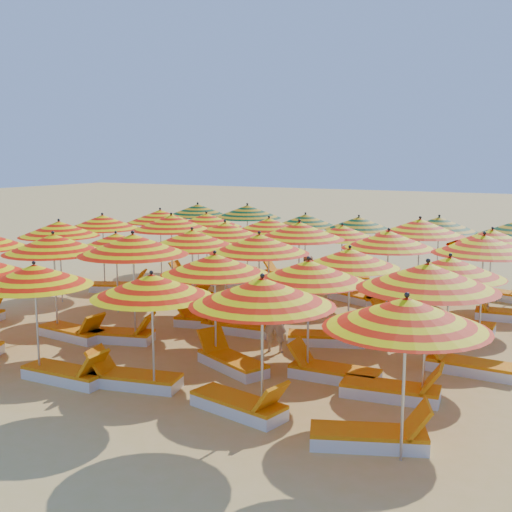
# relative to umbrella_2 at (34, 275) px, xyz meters

# --- Properties ---
(ground) EXTENTS (120.00, 120.00, 0.00)m
(ground) POSITION_rel_umbrella_2_xyz_m (1.24, 5.80, -2.01)
(ground) COLOR tan
(ground) RESTS_ON ground
(umbrella_2) EXTENTS (2.73, 2.73, 2.29)m
(umbrella_2) POSITION_rel_umbrella_2_xyz_m (0.00, 0.00, 0.00)
(umbrella_2) COLOR silver
(umbrella_2) RESTS_ON ground
(umbrella_3) EXTENTS (2.79, 2.79, 2.26)m
(umbrella_3) POSITION_rel_umbrella_2_xyz_m (2.45, 0.39, -0.02)
(umbrella_3) COLOR silver
(umbrella_3) RESTS_ON ground
(umbrella_4) EXTENTS (2.57, 2.57, 2.44)m
(umbrella_4) POSITION_rel_umbrella_2_xyz_m (4.73, 0.24, 0.14)
(umbrella_4) COLOR silver
(umbrella_4) RESTS_ON ground
(umbrella_5) EXTENTS (2.98, 2.98, 2.42)m
(umbrella_5) POSITION_rel_umbrella_2_xyz_m (7.03, 0.09, 0.11)
(umbrella_5) COLOR silver
(umbrella_5) RESTS_ON ground
(umbrella_7) EXTENTS (3.07, 3.07, 2.48)m
(umbrella_7) POSITION_rel_umbrella_2_xyz_m (-2.01, 2.38, 0.17)
(umbrella_7) COLOR silver
(umbrella_7) RESTS_ON ground
(umbrella_8) EXTENTS (2.66, 2.66, 2.60)m
(umbrella_8) POSITION_rel_umbrella_2_xyz_m (0.18, 2.63, 0.27)
(umbrella_8) COLOR silver
(umbrella_8) RESTS_ON ground
(umbrella_9) EXTENTS (2.26, 2.26, 2.34)m
(umbrella_9) POSITION_rel_umbrella_2_xyz_m (2.42, 2.47, 0.04)
(umbrella_9) COLOR silver
(umbrella_9) RESTS_ON ground
(umbrella_10) EXTENTS (2.91, 2.91, 2.35)m
(umbrella_10) POSITION_rel_umbrella_2_xyz_m (4.43, 2.62, 0.05)
(umbrella_10) COLOR silver
(umbrella_10) RESTS_ON ground
(umbrella_11) EXTENTS (2.80, 2.80, 2.53)m
(umbrella_11) POSITION_rel_umbrella_2_xyz_m (6.74, 2.35, 0.22)
(umbrella_11) COLOR silver
(umbrella_11) RESTS_ON ground
(umbrella_12) EXTENTS (2.89, 2.89, 2.44)m
(umbrella_12) POSITION_rel_umbrella_2_xyz_m (-4.42, 4.89, 0.13)
(umbrella_12) COLOR silver
(umbrella_12) RESTS_ON ground
(umbrella_13) EXTENTS (2.55, 2.55, 2.24)m
(umbrella_13) POSITION_rel_umbrella_2_xyz_m (-2.17, 4.73, -0.05)
(umbrella_13) COLOR silver
(umbrella_13) RESTS_ON ground
(umbrella_14) EXTENTS (2.98, 2.98, 2.46)m
(umbrella_14) POSITION_rel_umbrella_2_xyz_m (0.25, 4.80, 0.15)
(umbrella_14) COLOR silver
(umbrella_14) RESTS_ON ground
(umbrella_15) EXTENTS (3.12, 3.12, 2.50)m
(umbrella_15) POSITION_rel_umbrella_2_xyz_m (2.25, 4.65, 0.18)
(umbrella_15) COLOR silver
(umbrella_15) RESTS_ON ground
(umbrella_16) EXTENTS (2.52, 2.52, 2.31)m
(umbrella_16) POSITION_rel_umbrella_2_xyz_m (4.47, 4.68, 0.02)
(umbrella_16) COLOR silver
(umbrella_16) RESTS_ON ground
(umbrella_17) EXTENTS (2.86, 2.86, 2.33)m
(umbrella_17) POSITION_rel_umbrella_2_xyz_m (6.64, 4.49, 0.03)
(umbrella_17) COLOR silver
(umbrella_17) RESTS_ON ground
(umbrella_18) EXTENTS (2.97, 2.97, 2.45)m
(umbrella_18) POSITION_rel_umbrella_2_xyz_m (-4.54, 6.81, 0.14)
(umbrella_18) COLOR silver
(umbrella_18) RESTS_ON ground
(umbrella_19) EXTENTS (3.02, 3.02, 2.54)m
(umbrella_19) POSITION_rel_umbrella_2_xyz_m (-2.12, 7.13, 0.22)
(umbrella_19) COLOR silver
(umbrella_19) RESTS_ON ground
(umbrella_20) EXTENTS (3.04, 3.04, 2.46)m
(umbrella_20) POSITION_rel_umbrella_2_xyz_m (0.02, 6.73, 0.15)
(umbrella_20) COLOR silver
(umbrella_20) RESTS_ON ground
(umbrella_21) EXTENTS (2.61, 2.61, 2.56)m
(umbrella_21) POSITION_rel_umbrella_2_xyz_m (2.15, 7.04, 0.24)
(umbrella_21) COLOR silver
(umbrella_21) RESTS_ON ground
(umbrella_22) EXTENTS (2.37, 2.37, 2.47)m
(umbrella_22) POSITION_rel_umbrella_2_xyz_m (4.60, 7.00, 0.16)
(umbrella_22) COLOR silver
(umbrella_22) RESTS_ON ground
(umbrella_23) EXTENTS (3.02, 3.02, 2.50)m
(umbrella_23) POSITION_rel_umbrella_2_xyz_m (6.84, 7.04, 0.19)
(umbrella_23) COLOR silver
(umbrella_23) RESTS_ON ground
(umbrella_24) EXTENTS (2.69, 2.69, 2.44)m
(umbrella_24) POSITION_rel_umbrella_2_xyz_m (-4.18, 9.28, 0.14)
(umbrella_24) COLOR silver
(umbrella_24) RESTS_ON ground
(umbrella_25) EXTENTS (2.89, 2.89, 2.44)m
(umbrella_25) POSITION_rel_umbrella_2_xyz_m (-2.08, 8.98, 0.13)
(umbrella_25) COLOR silver
(umbrella_25) RESTS_ON ground
(umbrella_26) EXTENTS (2.90, 2.90, 2.36)m
(umbrella_26) POSITION_rel_umbrella_2_xyz_m (0.06, 9.25, 0.07)
(umbrella_26) COLOR silver
(umbrella_26) RESTS_ON ground
(umbrella_27) EXTENTS (2.55, 2.55, 2.26)m
(umbrella_27) POSITION_rel_umbrella_2_xyz_m (2.47, 9.31, -0.03)
(umbrella_27) COLOR silver
(umbrella_27) RESTS_ON ground
(umbrella_28) EXTENTS (2.79, 2.79, 2.58)m
(umbrella_28) POSITION_rel_umbrella_2_xyz_m (4.77, 9.23, 0.26)
(umbrella_28) COLOR silver
(umbrella_28) RESTS_ON ground
(umbrella_29) EXTENTS (2.76, 2.76, 2.42)m
(umbrella_29) POSITION_rel_umbrella_2_xyz_m (6.72, 8.97, 0.11)
(umbrella_29) COLOR silver
(umbrella_29) RESTS_ON ground
(umbrella_30) EXTENTS (3.01, 3.01, 2.48)m
(umbrella_30) POSITION_rel_umbrella_2_xyz_m (-4.18, 11.55, 0.17)
(umbrella_30) COLOR silver
(umbrella_30) RESTS_ON ground
(umbrella_31) EXTENTS (2.41, 2.41, 2.55)m
(umbrella_31) POSITION_rel_umbrella_2_xyz_m (-1.93, 11.37, 0.23)
(umbrella_31) COLOR silver
(umbrella_31) RESTS_ON ground
(umbrella_32) EXTENTS (2.58, 2.58, 2.31)m
(umbrella_32) POSITION_rel_umbrella_2_xyz_m (0.27, 11.51, 0.02)
(umbrella_32) COLOR silver
(umbrella_32) RESTS_ON ground
(umbrella_33) EXTENTS (2.59, 2.59, 2.33)m
(umbrella_33) POSITION_rel_umbrella_2_xyz_m (2.25, 11.30, 0.04)
(umbrella_33) COLOR silver
(umbrella_33) RESTS_ON ground
(umbrella_34) EXTENTS (2.93, 2.93, 2.44)m
(umbrella_34) POSITION_rel_umbrella_2_xyz_m (4.77, 11.45, 0.13)
(umbrella_34) COLOR silver
(umbrella_34) RESTS_ON ground
(lounger_2) EXTENTS (1.75, 0.64, 0.69)m
(lounger_2) POSITION_rel_umbrella_2_xyz_m (0.60, 0.11, -1.86)
(lounger_2) COLOR white
(lounger_2) RESTS_ON ground
(lounger_3) EXTENTS (1.82, 0.95, 0.69)m
(lounger_3) POSITION_rel_umbrella_2_xyz_m (1.85, 0.51, -1.86)
(lounger_3) COLOR white
(lounger_3) RESTS_ON ground
(lounger_4) EXTENTS (1.81, 0.90, 0.69)m
(lounger_4) POSITION_rel_umbrella_2_xyz_m (4.22, 0.41, -1.86)
(lounger_4) COLOR white
(lounger_4) RESTS_ON ground
(lounger_5) EXTENTS (1.82, 1.21, 0.69)m
(lounger_5) POSITION_rel_umbrella_2_xyz_m (6.53, 0.31, -1.86)
(lounger_5) COLOR white
(lounger_5) RESTS_ON ground
(lounger_7) EXTENTS (1.77, 0.71, 0.69)m
(lounger_7) POSITION_rel_umbrella_2_xyz_m (-1.41, 2.28, -1.86)
(lounger_7) COLOR white
(lounger_7) RESTS_ON ground
(lounger_8) EXTENTS (1.83, 1.07, 0.69)m
(lounger_8) POSITION_rel_umbrella_2_xyz_m (-0.33, 2.62, -1.86)
(lounger_8) COLOR white
(lounger_8) RESTS_ON ground
(lounger_9) EXTENTS (1.82, 1.23, 0.69)m
(lounger_9) POSITION_rel_umbrella_2_xyz_m (2.93, 2.25, -1.86)
(lounger_9) COLOR white
(lounger_9) RESTS_ON ground
(lounger_10) EXTENTS (1.76, 0.66, 0.69)m
(lounger_10) POSITION_rel_umbrella_2_xyz_m (4.93, 2.65, -1.86)
(lounger_10) COLOR white
(lounger_10) RESTS_ON ground
(lounger_11) EXTENTS (1.80, 0.82, 0.69)m
(lounger_11) POSITION_rel_umbrella_2_xyz_m (6.24, 2.27, -1.86)
(lounger_11) COLOR white
(lounger_11) RESTS_ON ground
(lounger_12) EXTENTS (1.82, 0.99, 0.69)m
(lounger_12) POSITION_rel_umbrella_2_xyz_m (0.75, 4.70, -1.86)
(lounger_12) COLOR white
(lounger_12) RESTS_ON ground
(lounger_13) EXTENTS (1.77, 0.71, 0.69)m
(lounger_13) POSITION_rel_umbrella_2_xyz_m (1.65, 4.56, -1.86)
(lounger_13) COLOR white
(lounger_13) RESTS_ON ground
(lounger_14) EXTENTS (1.82, 1.21, 0.69)m
(lounger_14) POSITION_rel_umbrella_2_xyz_m (3.97, 4.76, -1.86)
(lounger_14) COLOR white
(lounger_14) RESTS_ON ground
(lounger_15) EXTENTS (1.74, 0.61, 0.69)m
(lounger_15) POSITION_rel_umbrella_2_xyz_m (7.14, 4.30, -1.86)
(lounger_15) COLOR white
(lounger_15) RESTS_ON ground
(lounger_16) EXTENTS (1.82, 1.24, 0.69)m
(lounger_16) POSITION_rel_umbrella_2_xyz_m (-3.95, 6.83, -1.86)
(lounger_16) COLOR white
(lounger_16) RESTS_ON ground
(lounger_17) EXTENTS (1.81, 0.87, 0.69)m
(lounger_17) POSITION_rel_umbrella_2_xyz_m (-1.52, 7.03, -1.86)
(lounger_17) COLOR white
(lounger_17) RESTS_ON ground
(lounger_18) EXTENTS (1.80, 0.84, 0.69)m
(lounger_18) POSITION_rel_umbrella_2_xyz_m (0.62, 6.65, -1.86)
(lounger_18) COLOR white
(lounger_18) RESTS_ON ground
(lounger_19) EXTENTS (1.82, 0.96, 0.69)m
(lounger_19) POSITION_rel_umbrella_2_xyz_m (5.10, 6.86, -1.86)
(lounger_19) COLOR white
(lounger_19) RESTS_ON ground
(lounger_20) EXTENTS (1.75, 0.63, 0.69)m
(lounger_20) POSITION_rel_umbrella_2_xyz_m (6.24, 7.29, -1.86)
(lounger_20) COLOR white
(lounger_20) RESTS_ON ground
(lounger_21) EXTENTS (1.78, 0.75, 0.69)m
(lounger_21) POSITION_rel_umbrella_2_xyz_m (-2.68, 9.09, -1.86)
(lounger_21) COLOR white
(lounger_21) RESTS_ON ground
(lounger_22) EXTENTS (1.79, 0.78, 0.69)m
(lounger_22) POSITION_rel_umbrella_2_xyz_m (-0.54, 9.32, -1.86)
(lounger_22) COLOR white
(lounger_22) RESTS_ON ground
(lounger_23) EXTENTS (1.83, 1.15, 0.69)m
(lounger_23) POSITION_rel_umbrella_2_xyz_m (3.07, 9.05, -1.86)
(lounger_23) COLOR white
(lounger_23) RESTS_ON ground
(lounger_24) EXTENTS (1.82, 1.20, 0.69)m
(lounger_24) POSITION_rel_umbrella_2_xyz_m (4.27, 9.06, -1.86)
(lounger_24) COLOR white
(lounger_24) RESTS_ON ground
(lounger_25) EXTENTS (1.79, 0.79, 0.69)m
(lounger_25) POSITION_rel_umbrella_2_xyz_m (7.22, 8.99, -1.86)
(lounger_25) COLOR white
(lounger_25) RESTS_ON ground
(lounger_26) EXTENTS (1.81, 0.88, 0.69)m
(lounger_26) POSITION_rel_umbrella_2_xyz_m (-2.53, 11.37, -1.86)
(lounger_26) COLOR white
(lounger_26) RESTS_ON ground
(lounger_27) EXTENTS (1.79, 0.78, 0.69)m
(lounger_27) POSITION_rel_umbrella_2_xyz_m (-0.33, 11.31, -1.86)
(lounger_27) COLOR white
(lounger_27) RESTS_ON ground
(lounger_28) EXTENTS (1.82, 1.21, 0.69)m
(lounger_28) POSITION_rel_umbrella_2_xyz_m (1.65, 11.43, -1.86)
(lounger_28) COLOR white
(lounger_28) RESTS_ON ground
(lounger_29) EXTENTS (1.82, 1.24, 0.69)m
(lounger_29) POSITION_rel_umbrella_2_xyz_m (5.28, 11.33, -1.86)
(lounger_29) COLOR white
(lounger_29) RESTS_ON ground
(lounger_30) EXTENTS (1.82, 0.95, 0.69)m
(lounger_30) POSITION_rel_umbrella_2_xyz_m (6.40, 11.49, -1.86)
(lounger_30) COLOR white
(lounger_30) RESTS_ON ground
(beachgoer_a) EXTENTS (0.59, 0.48, 1.40)m
(beachgoer_a) POSITION_rel_umbrella_2_xyz_m (3.17, 3.68, -1.32)
(beachgoer_a) COLOR tan
(beachgoer_a) RESTS_ON ground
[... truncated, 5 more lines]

